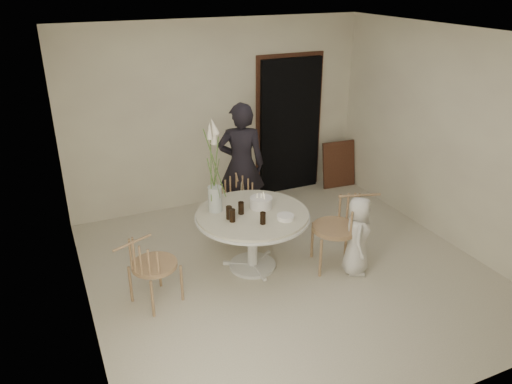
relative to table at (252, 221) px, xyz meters
name	(u,v)px	position (x,y,z in m)	size (l,w,h in m)	color
ground	(288,270)	(0.35, -0.25, -0.62)	(4.50, 4.50, 0.00)	beige
room_shell	(292,141)	(0.35, -0.25, 1.00)	(4.50, 4.50, 4.50)	silver
doorway	(290,126)	(1.50, 1.94, 0.43)	(1.00, 0.10, 2.10)	black
door_trim	(289,122)	(1.50, 1.98, 0.49)	(1.12, 0.03, 2.22)	#56311D
table	(252,221)	(0.00, 0.00, 0.00)	(1.33, 1.33, 0.73)	silver
picture_frame	(339,164)	(2.30, 1.70, -0.24)	(0.56, 0.04, 0.75)	#56311D
chair_far	(237,196)	(0.18, 0.91, -0.09)	(0.54, 0.56, 0.81)	tan
chair_right	(347,220)	(1.03, -0.41, -0.01)	(0.65, 0.62, 0.94)	tan
chair_left	(144,262)	(-1.32, -0.24, -0.07)	(0.61, 0.59, 0.84)	tan
girl	(241,165)	(0.34, 1.14, 0.25)	(0.63, 0.41, 1.73)	black
boy	(357,236)	(1.07, -0.59, -0.14)	(0.47, 0.30, 0.96)	white
birthday_cake	(261,202)	(0.15, 0.08, 0.18)	(0.26, 0.26, 0.18)	silver
cola_tumbler_a	(241,208)	(-0.13, 0.03, 0.19)	(0.07, 0.07, 0.14)	black
cola_tumbler_b	(263,218)	(-0.01, -0.30, 0.18)	(0.06, 0.06, 0.14)	black
cola_tumbler_c	(232,215)	(-0.29, -0.11, 0.19)	(0.07, 0.07, 0.15)	black
cola_tumbler_d	(229,213)	(-0.30, -0.03, 0.19)	(0.07, 0.07, 0.15)	black
plate_stack	(285,217)	(0.27, -0.30, 0.14)	(0.19, 0.19, 0.05)	white
flower_vase	(214,179)	(-0.37, 0.22, 0.51)	(0.16, 0.16, 1.12)	#B7C1BC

